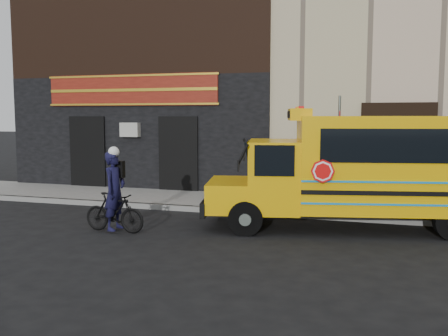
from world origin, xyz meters
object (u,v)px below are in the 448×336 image
object	(u,v)px
cyclist	(115,193)
bicycle	(114,212)
sign_pole	(339,150)
school_bus	(364,167)

from	to	relation	value
cyclist	bicycle	bearing A→B (deg)	-178.40
sign_pole	cyclist	distance (m)	6.11
bicycle	cyclist	bearing A→B (deg)	2.00
school_bus	bicycle	xyz separation A→B (m)	(-5.64, -2.09, -1.04)
sign_pole	cyclist	world-z (taller)	sign_pole
school_bus	cyclist	distance (m)	6.03
bicycle	cyclist	world-z (taller)	cyclist
cyclist	sign_pole	bearing A→B (deg)	-51.49
bicycle	cyclist	size ratio (longest dim) A/B	0.84
sign_pole	bicycle	xyz separation A→B (m)	(-4.91, -3.56, -1.34)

